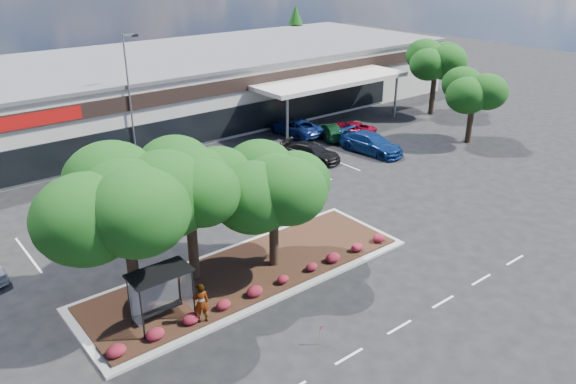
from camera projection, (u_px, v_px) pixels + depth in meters
ground at (327, 295)px, 27.96m from camera, size 160.00×160.00×0.00m
retail_store at (78, 101)px, 51.03m from camera, size 80.40×25.20×6.25m
landscape_island at (248, 273)px, 29.63m from camera, size 18.00×6.00×0.26m
lane_markings at (214, 222)px, 35.34m from camera, size 33.12×20.06×0.01m
shrub_row at (272, 283)px, 27.97m from camera, size 17.00×0.80×0.50m
bus_shelter at (159, 281)px, 24.85m from camera, size 2.75×1.55×2.59m
island_tree_west at (128, 234)px, 24.92m from camera, size 7.20×7.20×7.89m
island_tree_mid at (190, 213)px, 27.54m from camera, size 6.60×6.60×7.32m
island_tree_east at (274, 209)px, 28.92m from camera, size 5.80×5.80×6.50m
tree_east_near at (472, 106)px, 48.72m from camera, size 5.60×5.60×6.51m
tree_east_far at (434, 77)px, 57.10m from camera, size 6.40×6.40×7.62m
conifer_north_east at (295, 39)px, 77.17m from camera, size 3.96×3.96×9.00m
person_waiting at (201, 303)px, 25.15m from camera, size 0.84×0.69×1.98m
light_pole at (132, 108)px, 43.67m from camera, size 1.43×0.50×10.10m
survey_stake at (320, 332)px, 24.20m from camera, size 0.07×0.14×1.00m
car_2 at (79, 221)px, 33.65m from camera, size 2.98×5.96×1.62m
car_3 at (171, 198)px, 36.72m from camera, size 3.62×6.48×1.71m
car_4 at (193, 191)px, 37.88m from camera, size 3.16×5.93×1.63m
car_5 at (296, 180)px, 39.79m from camera, size 2.07×4.94×1.59m
car_6 at (293, 176)px, 40.37m from camera, size 4.29×6.04×1.62m
car_7 at (311, 152)px, 45.37m from camera, size 3.63×5.34×1.43m
car_8 at (371, 143)px, 47.08m from camera, size 3.03×6.01×1.67m
car_11 at (89, 188)px, 38.43m from camera, size 1.89×4.45×1.50m
car_12 at (166, 175)px, 40.73m from camera, size 2.80×5.50×1.53m
car_13 at (187, 165)px, 42.80m from camera, size 2.20×4.22×1.32m
car_14 at (226, 156)px, 44.42m from camera, size 2.15×4.62×1.53m
car_15 at (295, 127)px, 51.57m from camera, size 2.75×5.69×1.56m
car_16 at (349, 129)px, 51.37m from camera, size 3.85×5.27×1.33m
car_17 at (330, 131)px, 50.90m from camera, size 3.37×4.95×1.33m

